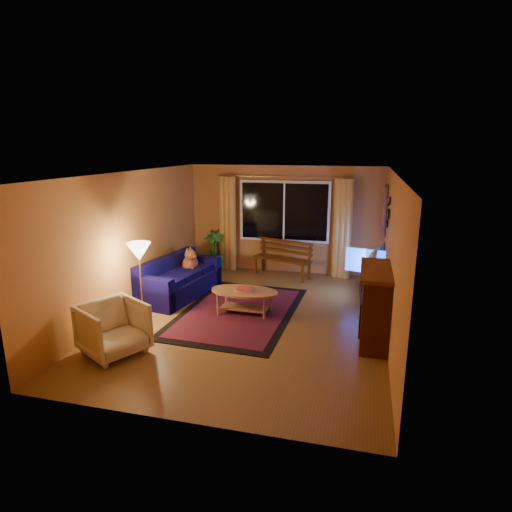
% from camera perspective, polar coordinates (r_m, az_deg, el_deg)
% --- Properties ---
extents(floor, '(4.50, 6.00, 0.02)m').
position_cam_1_polar(floor, '(7.58, -0.56, -8.34)').
color(floor, brown).
rests_on(floor, ground).
extents(ceiling, '(4.50, 6.00, 0.02)m').
position_cam_1_polar(ceiling, '(7.00, -0.62, 11.05)').
color(ceiling, white).
rests_on(ceiling, ground).
extents(wall_back, '(4.50, 0.02, 2.50)m').
position_cam_1_polar(wall_back, '(10.06, 3.81, 4.85)').
color(wall_back, '#C1773A').
rests_on(wall_back, ground).
extents(wall_left, '(0.02, 6.00, 2.50)m').
position_cam_1_polar(wall_left, '(8.05, -16.35, 1.85)').
color(wall_left, '#C1773A').
rests_on(wall_left, ground).
extents(wall_right, '(0.02, 6.00, 2.50)m').
position_cam_1_polar(wall_right, '(6.97, 17.67, -0.15)').
color(wall_right, '#C1773A').
rests_on(wall_right, ground).
extents(window, '(2.00, 0.02, 1.30)m').
position_cam_1_polar(window, '(9.97, 3.76, 5.92)').
color(window, black).
rests_on(window, wall_back).
extents(curtain_rod, '(3.20, 0.03, 0.03)m').
position_cam_1_polar(curtain_rod, '(9.84, 3.79, 10.49)').
color(curtain_rod, '#BF8C3F').
rests_on(curtain_rod, wall_back).
extents(curtain_left, '(0.36, 0.36, 2.24)m').
position_cam_1_polar(curtain_left, '(10.29, -3.77, 4.32)').
color(curtain_left, gold).
rests_on(curtain_left, ground).
extents(curtain_right, '(0.36, 0.36, 2.24)m').
position_cam_1_polar(curtain_right, '(9.81, 11.45, 3.57)').
color(curtain_right, gold).
rests_on(curtain_right, ground).
extents(bench, '(1.42, 0.83, 0.41)m').
position_cam_1_polar(bench, '(9.87, 3.47, -1.57)').
color(bench, '#4E2508').
rests_on(bench, ground).
extents(potted_plant, '(0.64, 0.64, 0.97)m').
position_cam_1_polar(potted_plant, '(10.40, -5.55, 0.81)').
color(potted_plant, '#235B1E').
rests_on(potted_plant, ground).
extents(sofa, '(1.14, 2.04, 0.78)m').
position_cam_1_polar(sofa, '(8.67, -10.12, -2.78)').
color(sofa, '#0A0640').
rests_on(sofa, ground).
extents(dog, '(0.31, 0.42, 0.46)m').
position_cam_1_polar(dog, '(8.97, -8.76, -0.64)').
color(dog, '#9C5531').
rests_on(dog, sofa).
extents(armchair, '(1.06, 1.08, 0.84)m').
position_cam_1_polar(armchair, '(6.54, -18.52, -8.87)').
color(armchair, beige).
rests_on(armchair, ground).
extents(floor_lamp, '(0.24, 0.24, 1.38)m').
position_cam_1_polar(floor_lamp, '(7.44, -15.07, -3.56)').
color(floor_lamp, '#BF8C3F').
rests_on(floor_lamp, ground).
extents(rug, '(2.09, 3.17, 0.02)m').
position_cam_1_polar(rug, '(7.84, -2.35, -7.40)').
color(rug, maroon).
rests_on(rug, ground).
extents(coffee_table, '(1.25, 1.25, 0.44)m').
position_cam_1_polar(coffee_table, '(7.68, -1.55, -6.16)').
color(coffee_table, '#A6673E').
rests_on(coffee_table, ground).
extents(tv_console, '(0.40, 1.10, 0.45)m').
position_cam_1_polar(tv_console, '(8.76, 14.94, -3.99)').
color(tv_console, black).
rests_on(tv_console, ground).
extents(television, '(0.35, 1.03, 0.59)m').
position_cam_1_polar(television, '(8.61, 15.17, -0.68)').
color(television, black).
rests_on(television, tv_console).
extents(fireplace, '(0.40, 1.20, 1.10)m').
position_cam_1_polar(fireplace, '(6.79, 15.62, -6.60)').
color(fireplace, maroon).
rests_on(fireplace, ground).
extents(mirror_cluster, '(0.06, 0.60, 0.56)m').
position_cam_1_polar(mirror_cluster, '(8.14, 17.15, 5.87)').
color(mirror_cluster, black).
rests_on(mirror_cluster, wall_right).
extents(painting, '(0.04, 0.76, 0.96)m').
position_cam_1_polar(painting, '(9.30, 16.85, 5.96)').
color(painting, '#D45D11').
rests_on(painting, wall_right).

